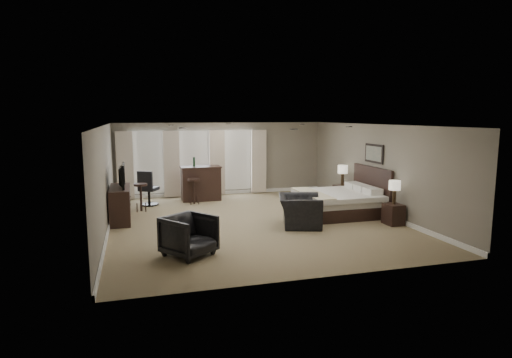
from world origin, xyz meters
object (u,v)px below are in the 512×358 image
object	(u,v)px
lamp_near	(394,192)
bar_counter	(201,183)
lamp_far	(343,175)
armchair_near	(300,206)
armchair_far	(189,234)
bed	(338,191)
dresser	(120,204)
tv	(119,185)
desk_chair	(149,188)
nightstand_far	(342,194)
nightstand_near	(393,214)
bar_stool_left	(141,197)
bar_stool_right	(194,191)

from	to	relation	value
lamp_near	bar_counter	xyz separation A→B (m)	(-4.37, 4.67, -0.28)
lamp_far	armchair_near	bearing A→B (deg)	-135.89
armchair_far	bed	bearing A→B (deg)	-7.95
dresser	tv	world-z (taller)	tv
desk_chair	bed	bearing A→B (deg)	-179.47
dresser	armchair_far	distance (m)	3.69
nightstand_far	tv	distance (m)	6.98
armchair_far	desk_chair	bearing A→B (deg)	59.89
nightstand_near	nightstand_far	bearing A→B (deg)	90.00
dresser	bar_stool_left	bearing A→B (deg)	63.64
dresser	bar_stool_right	world-z (taller)	dresser
bar_counter	dresser	bearing A→B (deg)	-137.56
nightstand_far	lamp_far	xyz separation A→B (m)	(0.00, 0.00, 0.63)
armchair_far	lamp_near	bearing A→B (deg)	-25.64
nightstand_far	lamp_near	distance (m)	2.95
lamp_near	tv	size ratio (longest dim) A/B	0.57
lamp_far	nightstand_near	bearing A→B (deg)	-90.00
lamp_near	lamp_far	distance (m)	2.90
nightstand_near	lamp_near	distance (m)	0.59
tv	bar_stool_right	world-z (taller)	tv
armchair_near	armchair_far	world-z (taller)	armchair_near
lamp_near	dresser	world-z (taller)	lamp_near
armchair_near	armchair_far	distance (m)	3.46
armchair_far	bar_stool_left	size ratio (longest dim) A/B	1.10
dresser	bar_counter	bearing A→B (deg)	42.44
bed	lamp_near	world-z (taller)	bed
bar_counter	nightstand_near	bearing A→B (deg)	-46.88
nightstand_far	desk_chair	distance (m)	6.26
tv	bar_counter	bearing A→B (deg)	-47.56
bar_counter	bar_stool_left	xyz separation A→B (m)	(-1.99, -1.20, -0.16)
nightstand_near	dresser	xyz separation A→B (m)	(-6.92, 2.34, 0.20)
lamp_near	dresser	distance (m)	7.32
nightstand_near	armchair_far	distance (m)	5.60
nightstand_far	bar_stool_left	distance (m)	6.39
lamp_far	dresser	size ratio (longest dim) A/B	0.41
dresser	armchair_far	world-z (taller)	dresser
armchair_far	bar_counter	xyz separation A→B (m)	(1.12, 5.73, 0.12)
bar_stool_right	armchair_far	bearing A→B (deg)	-98.86
nightstand_far	dresser	size ratio (longest dim) A/B	0.36
bar_stool_right	nightstand_far	bearing A→B (deg)	-14.52
nightstand_far	armchair_far	size ratio (longest dim) A/B	0.63
armchair_near	bar_stool_right	distance (m)	4.22
lamp_near	armchair_far	size ratio (longest dim) A/B	0.68
bar_counter	bar_stool_right	bearing A→B (deg)	-119.24
nightstand_far	armchair_near	world-z (taller)	armchair_near
bed	armchair_far	xyz separation A→B (m)	(-4.60, -2.51, -0.22)
lamp_far	desk_chair	world-z (taller)	lamp_far
bed	desk_chair	bearing A→B (deg)	151.38
bed	bar_stool_left	distance (m)	5.84
lamp_near	armchair_near	xyz separation A→B (m)	(-2.42, 0.55, -0.33)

